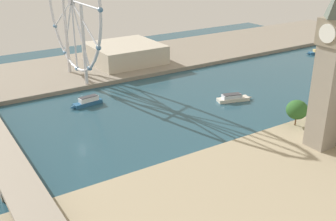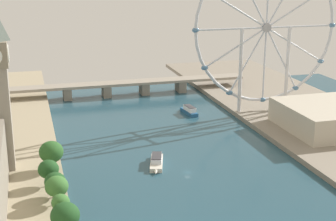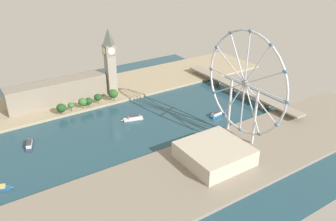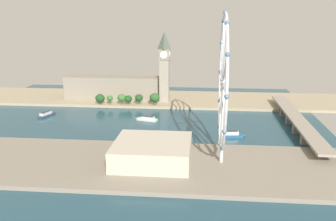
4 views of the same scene
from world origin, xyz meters
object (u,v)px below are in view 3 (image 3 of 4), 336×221
at_px(tour_boat_2, 217,114).
at_px(tour_boat_3, 30,144).
at_px(parliament_block, 57,92).
at_px(river_bridge, 239,89).
at_px(tour_boat_1, 133,118).
at_px(clock_tower, 110,61).
at_px(ferris_wheel, 245,84).
at_px(riverside_hall, 214,153).

distance_m(tour_boat_2, tour_boat_3, 200.50).
height_order(parliament_block, river_bridge, parliament_block).
bearing_deg(parliament_block, river_bridge, 64.61).
bearing_deg(tour_boat_1, river_bridge, -168.67).
height_order(clock_tower, parliament_block, clock_tower).
xyz_separation_m(parliament_block, tour_boat_2, (128.75, 140.45, -14.39)).
relative_size(parliament_block, ferris_wheel, 1.09).
xyz_separation_m(clock_tower, river_bridge, (88.06, 136.82, -38.30)).
xyz_separation_m(ferris_wheel, riverside_hall, (20.24, -50.07, -47.96)).
bearing_deg(clock_tower, tour_boat_1, -7.55).
bearing_deg(tour_boat_3, tour_boat_2, -86.74).
relative_size(clock_tower, tour_boat_2, 3.71).
bearing_deg(ferris_wheel, river_bridge, 136.97).
distance_m(clock_tower, parliament_block, 73.32).
relative_size(ferris_wheel, tour_boat_2, 4.78).
bearing_deg(river_bridge, parliament_block, -115.39).
height_order(river_bridge, tour_boat_3, river_bridge).
height_order(clock_tower, ferris_wheel, ferris_wheel).
distance_m(parliament_block, tour_boat_2, 191.08).
relative_size(parliament_block, river_bridge, 0.61).
distance_m(clock_tower, riverside_hall, 193.07).
distance_m(parliament_block, riverside_hall, 212.68).
bearing_deg(river_bridge, ferris_wheel, -43.03).
bearing_deg(tour_boat_2, river_bridge, 20.34).
xyz_separation_m(parliament_block, tour_boat_1, (84.02, 56.60, -14.81)).
distance_m(clock_tower, tour_boat_2, 147.78).
relative_size(ferris_wheel, tour_boat_1, 4.27).
height_order(riverside_hall, tour_boat_1, riverside_hall).
bearing_deg(tour_boat_2, clock_tower, 114.82).
height_order(clock_tower, tour_boat_3, clock_tower).
height_order(tour_boat_1, tour_boat_2, tour_boat_2).
bearing_deg(clock_tower, river_bridge, 57.23).
bearing_deg(tour_boat_3, clock_tower, -42.03).
bearing_deg(tour_boat_1, parliament_block, -39.83).
relative_size(tour_boat_2, tour_boat_3, 0.87).
bearing_deg(clock_tower, parliament_block, -97.28).
distance_m(river_bridge, tour_boat_3, 257.65).
bearing_deg(tour_boat_3, riverside_hall, -114.52).
bearing_deg(riverside_hall, parliament_block, -158.58).
bearing_deg(tour_boat_3, parliament_block, -16.53).
xyz_separation_m(clock_tower, tour_boat_1, (75.51, -10.00, -44.28)).
distance_m(river_bridge, tour_boat_1, 147.48).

